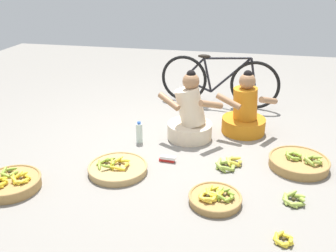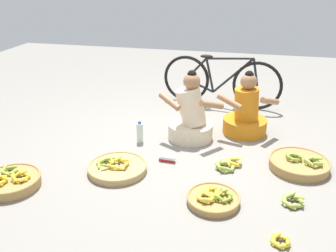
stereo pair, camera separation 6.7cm
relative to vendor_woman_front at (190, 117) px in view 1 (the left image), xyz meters
name	(u,v)px [view 1 (the left image)]	position (x,y,z in m)	size (l,w,h in m)	color
ground_plane	(172,148)	(-0.15, -0.30, -0.26)	(10.00, 10.00, 0.00)	gray
vendor_woman_front	(190,117)	(0.00, 0.00, 0.00)	(0.75, 0.52, 0.82)	beige
vendor_woman_behind	(244,113)	(0.61, 0.29, -0.02)	(0.72, 0.53, 0.77)	orange
bicycle_leaning	(218,81)	(0.22, 1.18, 0.10)	(1.70, 0.23, 0.73)	black
banana_basket_front_left	(118,168)	(-0.57, -0.92, -0.22)	(0.58, 0.58, 0.14)	tan
banana_basket_back_right	(215,198)	(0.41, -1.22, -0.22)	(0.46, 0.46, 0.13)	#A87F47
banana_basket_near_bicycle	(299,162)	(1.18, -0.45, -0.21)	(0.59, 0.59, 0.17)	#A87F47
banana_basket_mid_left	(11,183)	(-1.42, -1.39, -0.20)	(0.54, 0.54, 0.17)	#A87F47
loose_bananas_back_center	(229,163)	(0.49, -0.58, -0.23)	(0.28, 0.33, 0.10)	yellow
loose_bananas_near_vendor	(294,199)	(1.07, -1.09, -0.23)	(0.22, 0.23, 0.10)	#9EB747
loose_bananas_front_right	(283,239)	(0.94, -1.61, -0.24)	(0.17, 0.18, 0.08)	yellow
water_bottle	(139,133)	(-0.54, -0.24, -0.14)	(0.07, 0.07, 0.25)	silver
packet_carton_stack	(168,159)	(-0.13, -0.61, -0.23)	(0.18, 0.06, 0.06)	red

